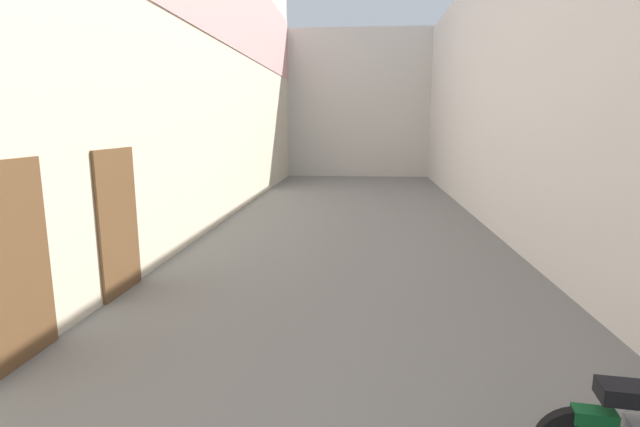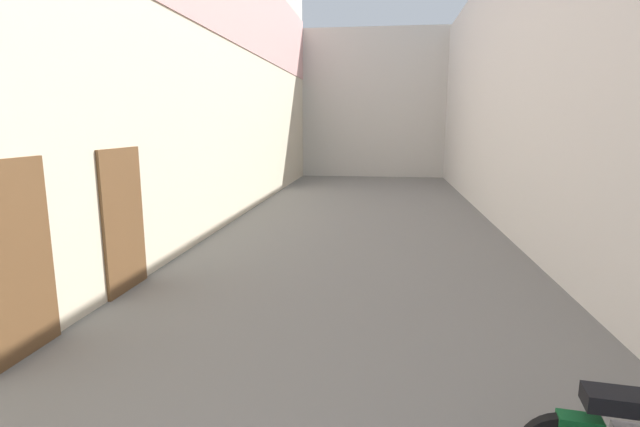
# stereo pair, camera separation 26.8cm
# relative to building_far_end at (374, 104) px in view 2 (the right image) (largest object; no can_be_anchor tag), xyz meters

# --- Properties ---
(ground_plane) EXTENTS (40.49, 40.49, 0.00)m
(ground_plane) POSITION_rel_building_far_end_xyz_m (0.00, -15.24, -3.48)
(ground_plane) COLOR slate
(building_left) EXTENTS (0.45, 24.49, 8.25)m
(building_left) POSITION_rel_building_far_end_xyz_m (-3.59, -13.30, 0.68)
(building_left) COLOR beige
(building_left) RESTS_ON ground
(building_right) EXTENTS (0.45, 24.49, 6.86)m
(building_right) POSITION_rel_building_far_end_xyz_m (3.60, -13.25, -0.06)
(building_right) COLOR silver
(building_right) RESTS_ON ground
(building_far_end) EXTENTS (9.79, 2.00, 6.97)m
(building_far_end) POSITION_rel_building_far_end_xyz_m (0.00, 0.00, 0.00)
(building_far_end) COLOR beige
(building_far_end) RESTS_ON ground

